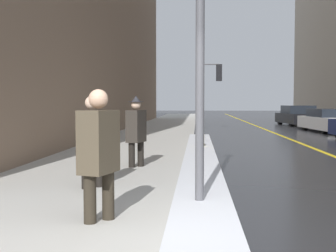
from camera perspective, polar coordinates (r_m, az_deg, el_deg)
ground_plane at (r=4.41m, az=1.57°, el=-16.72°), size 160.00×160.00×0.00m
sidewalk_slab at (r=19.32m, az=-2.42°, el=-1.30°), size 4.00×80.00×0.01m
road_centre_stripe at (r=19.58m, az=15.31°, el=-1.36°), size 0.16×80.00×0.00m
snow_bank_curb at (r=10.53m, az=4.41°, el=-4.60°), size 0.82×15.13×0.16m
lamp_post at (r=5.89m, az=4.39°, el=15.93°), size 0.28×0.28×4.65m
traffic_light_near at (r=22.97m, az=5.88°, el=6.11°), size 1.31×0.35×3.74m
pedestrian_in_glasses at (r=5.32m, az=-9.36°, el=-3.07°), size 0.46×0.61×1.67m
pedestrian_with_shoulder_bag at (r=7.46m, az=-10.19°, el=-1.52°), size 0.45×0.76×1.62m
pedestrian_in_fedora at (r=9.76m, az=-4.34°, el=-0.33°), size 0.44×0.58×1.66m
parked_car_white at (r=23.36m, az=20.87°, el=0.67°), size 2.11×4.61×1.20m
parked_car_black at (r=29.55m, az=17.12°, el=1.30°), size 2.23×4.39×1.33m
fire_hydrant at (r=13.08m, az=4.49°, el=-1.93°), size 0.20×0.20×0.70m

